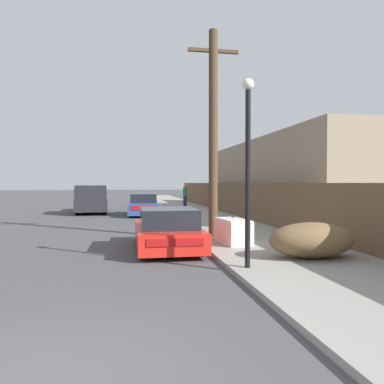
# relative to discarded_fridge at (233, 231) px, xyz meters

# --- Properties ---
(sidewalk_curb) EXTENTS (4.20, 63.00, 0.12)m
(sidewalk_curb) POSITION_rel_discarded_fridge_xyz_m (1.08, 15.87, -0.44)
(sidewalk_curb) COLOR gray
(sidewalk_curb) RESTS_ON ground
(discarded_fridge) EXTENTS (0.88, 1.65, 0.79)m
(discarded_fridge) POSITION_rel_discarded_fridge_xyz_m (0.00, 0.00, 0.00)
(discarded_fridge) COLOR silver
(discarded_fridge) RESTS_ON sidewalk_curb
(parked_sports_car_red) EXTENTS (1.90, 4.16, 1.27)m
(parked_sports_car_red) POSITION_rel_discarded_fridge_xyz_m (-2.09, -0.09, 0.07)
(parked_sports_car_red) COLOR red
(parked_sports_car_red) RESTS_ON ground
(car_parked_mid) EXTENTS (2.04, 4.59, 1.37)m
(car_parked_mid) POSITION_rel_discarded_fridge_xyz_m (-2.25, 12.26, 0.13)
(car_parked_mid) COLOR #2D478C
(car_parked_mid) RESTS_ON ground
(pickup_truck) EXTENTS (2.39, 6.02, 1.87)m
(pickup_truck) POSITION_rel_discarded_fridge_xyz_m (-5.63, 14.51, 0.43)
(pickup_truck) COLOR #232328
(pickup_truck) RESTS_ON ground
(utility_pole) EXTENTS (1.80, 0.32, 7.29)m
(utility_pole) POSITION_rel_discarded_fridge_xyz_m (-0.28, 1.55, 3.36)
(utility_pole) COLOR #4C3826
(utility_pole) RESTS_ON sidewalk_curb
(street_lamp) EXTENTS (0.26, 0.26, 4.24)m
(street_lamp) POSITION_rel_discarded_fridge_xyz_m (-0.63, -3.34, 2.10)
(street_lamp) COLOR black
(street_lamp) RESTS_ON sidewalk_curb
(brush_pile) EXTENTS (2.27, 1.39, 0.90)m
(brush_pile) POSITION_rel_discarded_fridge_xyz_m (1.34, -2.56, 0.07)
(brush_pile) COLOR brown
(brush_pile) RESTS_ON sidewalk_curb
(wooden_fence) EXTENTS (0.08, 38.78, 1.91)m
(wooden_fence) POSITION_rel_discarded_fridge_xyz_m (3.03, 9.90, 0.57)
(wooden_fence) COLOR brown
(wooden_fence) RESTS_ON sidewalk_curb
(building_right_house) EXTENTS (6.00, 17.93, 4.60)m
(building_right_house) POSITION_rel_discarded_fridge_xyz_m (7.01, 10.36, 1.79)
(building_right_house) COLOR gray
(building_right_house) RESTS_ON ground
(pedestrian) EXTENTS (0.34, 0.34, 1.77)m
(pedestrian) POSITION_rel_discarded_fridge_xyz_m (1.34, 18.33, 0.53)
(pedestrian) COLOR #282D42
(pedestrian) RESTS_ON sidewalk_curb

